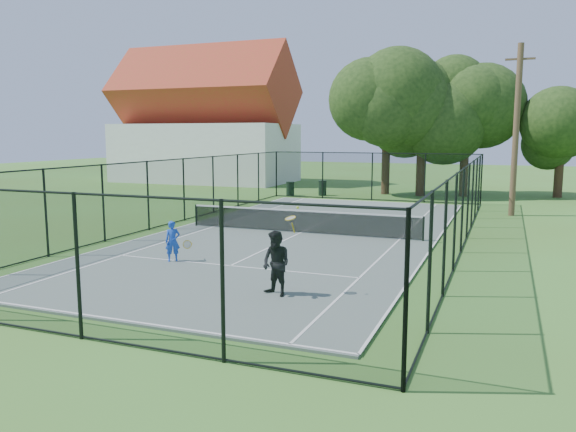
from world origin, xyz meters
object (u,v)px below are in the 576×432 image
(utility_pole, at_px, (516,130))
(player_blue, at_px, (173,241))
(trash_bin_left, at_px, (290,189))
(trash_bin_right, at_px, (322,188))
(tennis_net, at_px, (301,220))
(player_black, at_px, (276,263))

(utility_pole, height_order, player_blue, utility_pole)
(trash_bin_left, bearing_deg, player_blue, -79.48)
(trash_bin_right, relative_size, utility_pole, 0.12)
(utility_pole, bearing_deg, trash_bin_left, 161.34)
(tennis_net, distance_m, player_blue, 6.78)
(player_black, bearing_deg, utility_pole, 72.53)
(trash_bin_left, xyz_separation_m, player_black, (8.35, -22.58, 0.41))
(trash_bin_right, xyz_separation_m, player_black, (6.33, -23.43, 0.38))
(trash_bin_left, distance_m, trash_bin_right, 2.19)
(player_blue, xyz_separation_m, player_black, (4.60, -2.39, 0.18))
(trash_bin_right, distance_m, utility_pole, 13.73)
(trash_bin_right, height_order, player_black, player_black)
(utility_pole, xyz_separation_m, player_blue, (-10.22, -15.47, -3.63))
(trash_bin_right, bearing_deg, trash_bin_left, -157.10)
(player_blue, bearing_deg, player_black, -27.45)
(trash_bin_right, bearing_deg, player_blue, -85.29)
(tennis_net, height_order, player_blue, player_blue)
(tennis_net, distance_m, trash_bin_right, 15.05)
(trash_bin_right, height_order, utility_pole, utility_pole)
(player_blue, height_order, player_black, player_black)
(tennis_net, xyz_separation_m, player_blue, (-2.03, -6.47, 0.13))
(trash_bin_left, bearing_deg, tennis_net, -67.15)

